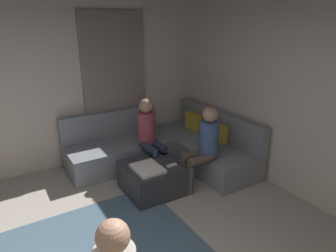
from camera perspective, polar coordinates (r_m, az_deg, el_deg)
The scene contains 10 objects.
wall_back at distance 4.10m, azimuth 28.76°, elevation 3.31°, with size 6.00×0.12×2.70m, color beige.
wall_left at distance 4.99m, azimuth -24.75°, elevation 6.44°, with size 0.12×6.00×2.70m, color beige.
curtain_panel at distance 5.22m, azimuth -10.17°, elevation 7.30°, with size 0.06×1.10×2.50m, color gray.
sectional_couch at distance 5.11m, azimuth -0.28°, elevation -4.11°, with size 2.10×2.55×0.87m.
ottoman at distance 4.31m, azimuth -3.09°, elevation -9.93°, with size 0.76×0.76×0.42m, color #333338.
folded_blanket at distance 4.07m, azimuth -3.97°, elevation -8.13°, with size 0.44×0.36×0.04m, color white.
coffee_mug at distance 4.44m, azimuth -2.47°, elevation -5.25°, with size 0.08×0.08×0.10m, color #334C72.
game_remote at distance 4.16m, azimuth 0.73°, elevation -7.54°, with size 0.05×0.15×0.02m, color white.
person_on_couch_back at distance 4.29m, azimuth 6.82°, elevation -3.54°, with size 0.30×0.60×1.20m.
person_on_couch_side at distance 4.66m, azimuth -3.56°, elevation -1.50°, with size 0.60×0.30×1.20m.
Camera 1 is at (1.92, -0.55, 2.32)m, focal length 31.69 mm.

